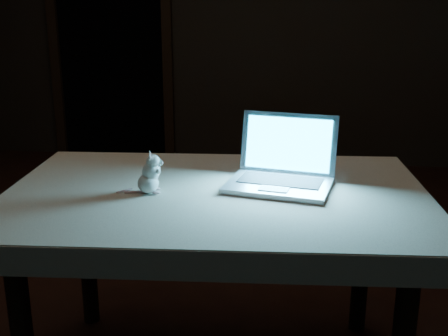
# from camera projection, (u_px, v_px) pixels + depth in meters

# --- Properties ---
(floor) EXTENTS (5.00, 5.00, 0.00)m
(floor) POSITION_uv_depth(u_px,v_px,m) (175.00, 312.00, 2.45)
(floor) COLOR black
(floor) RESTS_ON ground
(back_wall) EXTENTS (4.50, 0.04, 2.60)m
(back_wall) POSITION_uv_depth(u_px,v_px,m) (242.00, 2.00, 4.45)
(back_wall) COLOR black
(back_wall) RESTS_ON ground
(doorway) EXTENTS (1.06, 0.36, 2.13)m
(doorway) POSITION_uv_depth(u_px,v_px,m) (110.00, 31.00, 4.67)
(doorway) COLOR black
(doorway) RESTS_ON back_wall
(table) EXTENTS (1.37, 0.94, 0.70)m
(table) POSITION_uv_depth(u_px,v_px,m) (217.00, 287.00, 1.95)
(table) COLOR black
(table) RESTS_ON floor
(tablecloth) EXTENTS (1.45, 1.02, 0.08)m
(tablecloth) POSITION_uv_depth(u_px,v_px,m) (211.00, 201.00, 1.87)
(tablecloth) COLOR beige
(tablecloth) RESTS_ON table
(laptop) EXTENTS (0.38, 0.35, 0.23)m
(laptop) POSITION_uv_depth(u_px,v_px,m) (279.00, 155.00, 1.84)
(laptop) COLOR #B2B1B7
(laptop) RESTS_ON tablecloth
(plush_mouse) EXTENTS (0.10, 0.10, 0.14)m
(plush_mouse) POSITION_uv_depth(u_px,v_px,m) (148.00, 173.00, 1.81)
(plush_mouse) COLOR silver
(plush_mouse) RESTS_ON tablecloth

